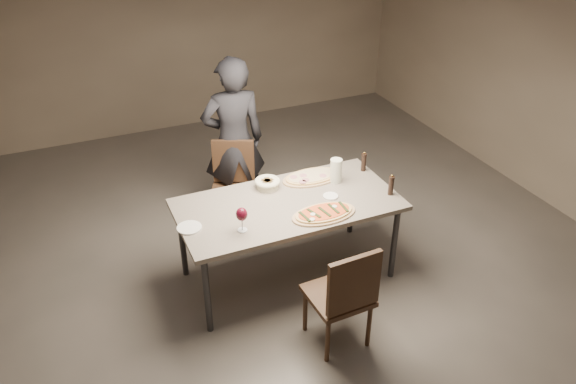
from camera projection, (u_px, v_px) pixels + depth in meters
name	position (u px, v px, depth m)	size (l,w,h in m)	color
room	(288.00, 129.00, 4.21)	(7.00, 7.00, 7.00)	#5B544E
dining_table	(288.00, 208.00, 4.58)	(1.80, 0.90, 0.75)	gray
zucchini_pizza	(324.00, 213.00, 4.38)	(0.53, 0.29, 0.05)	tan
ham_pizza	(312.00, 177.00, 4.88)	(0.54, 0.30, 0.04)	tan
bread_basket	(267.00, 183.00, 4.73)	(0.22, 0.22, 0.08)	beige
oil_dish	(330.00, 196.00, 4.62)	(0.12, 0.12, 0.01)	white
pepper_mill_left	(364.00, 162.00, 4.96)	(0.05, 0.05, 0.19)	black
pepper_mill_right	(391.00, 185.00, 4.61)	(0.05, 0.05, 0.19)	black
carafe	(336.00, 171.00, 4.79)	(0.10, 0.10, 0.21)	silver
wine_glass	(242.00, 215.00, 4.14)	(0.09, 0.09, 0.20)	silver
side_plate	(189.00, 228.00, 4.23)	(0.19, 0.19, 0.01)	white
chair_near	(344.00, 293.00, 3.97)	(0.44, 0.44, 0.90)	#3D2819
chair_far	(233.00, 182.00, 5.34)	(0.55, 0.55, 0.88)	#3D2819
diner	(234.00, 141.00, 5.35)	(0.60, 0.40, 1.66)	black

